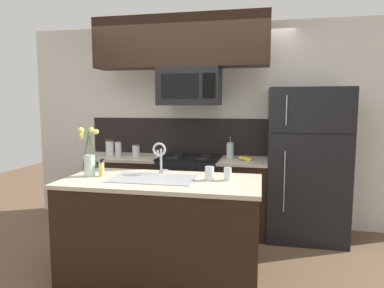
{
  "coord_description": "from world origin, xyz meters",
  "views": [
    {
      "loc": [
        0.86,
        -3.22,
        1.57
      ],
      "look_at": [
        0.15,
        0.27,
        1.16
      ],
      "focal_mm": 32.0,
      "sensor_mm": 36.0,
      "label": 1
    }
  ],
  "objects_px": {
    "refrigerator": "(306,164)",
    "spare_glass": "(228,174)",
    "sink_faucet": "(160,154)",
    "storage_jar_tall": "(110,148)",
    "microwave": "(190,87)",
    "drinking_glass": "(209,173)",
    "flower_vase": "(89,161)",
    "dish_soap_bottle": "(102,169)",
    "storage_jar_medium": "(118,149)",
    "banana_bunch": "(246,159)",
    "stove_range": "(190,193)",
    "storage_jar_short": "(136,150)",
    "french_press": "(230,150)"
  },
  "relations": [
    {
      "from": "dish_soap_bottle",
      "to": "flower_vase",
      "type": "bearing_deg",
      "value": -170.45
    },
    {
      "from": "microwave",
      "to": "refrigerator",
      "type": "xyz_separation_m",
      "value": [
        1.39,
        0.04,
        -0.91
      ]
    },
    {
      "from": "storage_jar_medium",
      "to": "spare_glass",
      "type": "height_order",
      "value": "storage_jar_medium"
    },
    {
      "from": "refrigerator",
      "to": "storage_jar_medium",
      "type": "bearing_deg",
      "value": -179.41
    },
    {
      "from": "microwave",
      "to": "dish_soap_bottle",
      "type": "distance_m",
      "value": 1.57
    },
    {
      "from": "storage_jar_tall",
      "to": "sink_faucet",
      "type": "distance_m",
      "value": 1.41
    },
    {
      "from": "refrigerator",
      "to": "banana_bunch",
      "type": "distance_m",
      "value": 0.7
    },
    {
      "from": "spare_glass",
      "to": "storage_jar_short",
      "type": "bearing_deg",
      "value": 137.58
    },
    {
      "from": "microwave",
      "to": "drinking_glass",
      "type": "height_order",
      "value": "microwave"
    },
    {
      "from": "microwave",
      "to": "spare_glass",
      "type": "relative_size",
      "value": 6.49
    },
    {
      "from": "storage_jar_medium",
      "to": "banana_bunch",
      "type": "distance_m",
      "value": 1.64
    },
    {
      "from": "french_press",
      "to": "dish_soap_bottle",
      "type": "height_order",
      "value": "french_press"
    },
    {
      "from": "dish_soap_bottle",
      "to": "drinking_glass",
      "type": "bearing_deg",
      "value": 1.68
    },
    {
      "from": "stove_range",
      "to": "sink_faucet",
      "type": "xyz_separation_m",
      "value": [
        -0.08,
        -1.03,
        0.65
      ]
    },
    {
      "from": "spare_glass",
      "to": "flower_vase",
      "type": "height_order",
      "value": "flower_vase"
    },
    {
      "from": "microwave",
      "to": "french_press",
      "type": "bearing_deg",
      "value": 9.34
    },
    {
      "from": "dish_soap_bottle",
      "to": "flower_vase",
      "type": "distance_m",
      "value": 0.14
    },
    {
      "from": "french_press",
      "to": "stove_range",
      "type": "bearing_deg",
      "value": -173.05
    },
    {
      "from": "dish_soap_bottle",
      "to": "flower_vase",
      "type": "height_order",
      "value": "flower_vase"
    },
    {
      "from": "sink_faucet",
      "to": "drinking_glass",
      "type": "distance_m",
      "value": 0.55
    },
    {
      "from": "storage_jar_medium",
      "to": "french_press",
      "type": "bearing_deg",
      "value": 2.55
    },
    {
      "from": "storage_jar_medium",
      "to": "sink_faucet",
      "type": "xyz_separation_m",
      "value": [
        0.87,
        -1.03,
        0.11
      ]
    },
    {
      "from": "spare_glass",
      "to": "dish_soap_bottle",
      "type": "bearing_deg",
      "value": -177.09
    },
    {
      "from": "refrigerator",
      "to": "spare_glass",
      "type": "bearing_deg",
      "value": -123.84
    },
    {
      "from": "refrigerator",
      "to": "flower_vase",
      "type": "relative_size",
      "value": 3.85
    },
    {
      "from": "flower_vase",
      "to": "storage_jar_tall",
      "type": "bearing_deg",
      "value": 106.74
    },
    {
      "from": "spare_glass",
      "to": "french_press",
      "type": "bearing_deg",
      "value": 94.2
    },
    {
      "from": "dish_soap_bottle",
      "to": "storage_jar_medium",
      "type": "bearing_deg",
      "value": 106.82
    },
    {
      "from": "french_press",
      "to": "flower_vase",
      "type": "height_order",
      "value": "flower_vase"
    },
    {
      "from": "refrigerator",
      "to": "banana_bunch",
      "type": "xyz_separation_m",
      "value": [
        -0.7,
        -0.08,
        0.05
      ]
    },
    {
      "from": "spare_glass",
      "to": "stove_range",
      "type": "bearing_deg",
      "value": 116.37
    },
    {
      "from": "stove_range",
      "to": "refrigerator",
      "type": "bearing_deg",
      "value": 0.83
    },
    {
      "from": "storage_jar_tall",
      "to": "dish_soap_bottle",
      "type": "bearing_deg",
      "value": -68.35
    },
    {
      "from": "storage_jar_medium",
      "to": "sink_faucet",
      "type": "distance_m",
      "value": 1.35
    },
    {
      "from": "dish_soap_bottle",
      "to": "refrigerator",
      "type": "bearing_deg",
      "value": 32.61
    },
    {
      "from": "spare_glass",
      "to": "flower_vase",
      "type": "bearing_deg",
      "value": -176.51
    },
    {
      "from": "stove_range",
      "to": "flower_vase",
      "type": "bearing_deg",
      "value": -118.74
    },
    {
      "from": "sink_faucet",
      "to": "spare_glass",
      "type": "relative_size",
      "value": 2.66
    },
    {
      "from": "refrigerator",
      "to": "french_press",
      "type": "height_order",
      "value": "refrigerator"
    },
    {
      "from": "banana_bunch",
      "to": "spare_glass",
      "type": "bearing_deg",
      "value": -95.5
    },
    {
      "from": "flower_vase",
      "to": "banana_bunch",
      "type": "bearing_deg",
      "value": 40.91
    },
    {
      "from": "stove_range",
      "to": "refrigerator",
      "type": "height_order",
      "value": "refrigerator"
    },
    {
      "from": "sink_faucet",
      "to": "dish_soap_bottle",
      "type": "height_order",
      "value": "sink_faucet"
    },
    {
      "from": "refrigerator",
      "to": "flower_vase",
      "type": "height_order",
      "value": "refrigerator"
    },
    {
      "from": "drinking_glass",
      "to": "flower_vase",
      "type": "bearing_deg",
      "value": -177.53
    },
    {
      "from": "drinking_glass",
      "to": "refrigerator",
      "type": "bearing_deg",
      "value": 51.99
    },
    {
      "from": "storage_jar_short",
      "to": "sink_faucet",
      "type": "relative_size",
      "value": 0.51
    },
    {
      "from": "sink_faucet",
      "to": "drinking_glass",
      "type": "height_order",
      "value": "sink_faucet"
    },
    {
      "from": "storage_jar_tall",
      "to": "spare_glass",
      "type": "xyz_separation_m",
      "value": [
        1.64,
        -1.16,
        -0.05
      ]
    },
    {
      "from": "microwave",
      "to": "refrigerator",
      "type": "distance_m",
      "value": 1.66
    }
  ]
}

